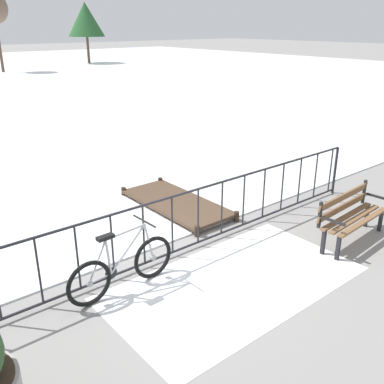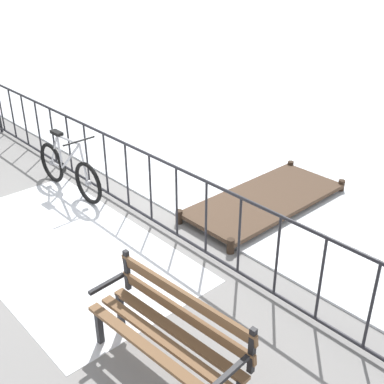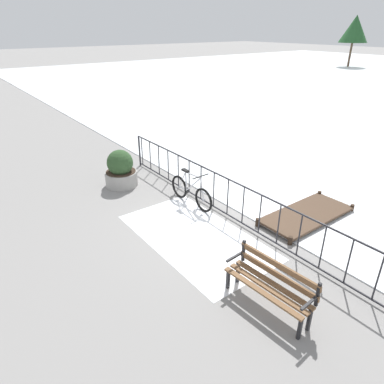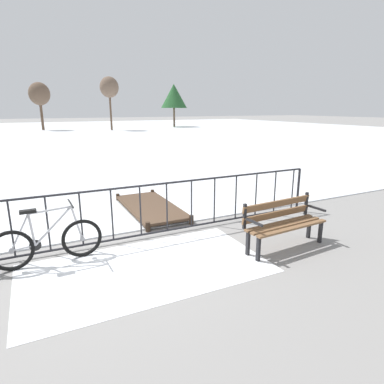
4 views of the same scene
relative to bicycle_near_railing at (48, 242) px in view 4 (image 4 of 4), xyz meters
The scene contains 10 objects.
ground_plane 1.22m from the bicycle_near_railing, 15.88° to the left, with size 160.00×160.00×0.00m, color gray.
frozen_pond 28.74m from the bicycle_near_railing, 87.78° to the left, with size 80.00×56.00×0.03m, color white.
snow_patch 1.66m from the bicycle_near_railing, 33.11° to the right, with size 3.79×2.07×0.01m, color white.
railing_fence 1.17m from the bicycle_near_railing, 15.88° to the left, with size 9.06×0.06×1.07m.
bicycle_near_railing is the anchor object (origin of this frame).
park_bench 4.01m from the bicycle_near_railing, 16.87° to the right, with size 1.63×0.59×0.89m.
wooden_dock 3.04m from the bicycle_near_railing, 38.19° to the left, with size 1.10×2.61×0.20m.
tree_far_west 32.99m from the bicycle_near_railing, 75.45° to the left, with size 2.01×2.01×5.72m.
tree_west_mid 35.39m from the bicycle_near_railing, 87.80° to the left, with size 2.22×2.22×5.15m.
tree_centre 38.91m from the bicycle_near_railing, 63.74° to the left, with size 3.35×3.35×5.41m.
Camera 4 is at (-1.18, -5.69, 2.46)m, focal length 30.38 mm.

